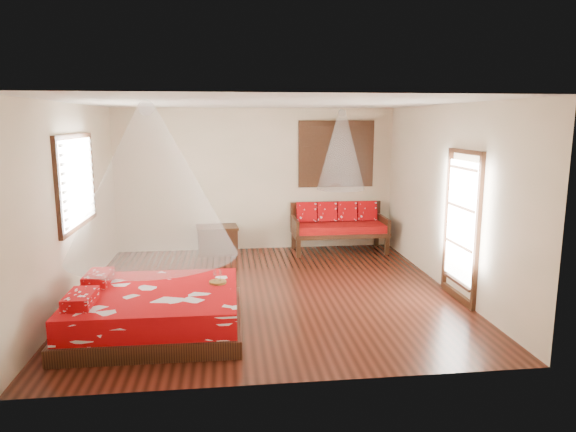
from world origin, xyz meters
name	(u,v)px	position (x,y,z in m)	size (l,w,h in m)	color
room	(267,201)	(0.00, 0.00, 1.40)	(5.54, 5.54, 2.84)	black
bed	(155,310)	(-1.50, -1.24, 0.25)	(2.10, 1.90, 0.64)	black
daybed	(338,225)	(1.60, 2.38, 0.52)	(1.85, 0.82, 0.96)	black
storage_chest	(217,240)	(-0.79, 2.45, 0.27)	(0.83, 0.64, 0.54)	black
shutter_panel	(336,154)	(1.60, 2.72, 1.90)	(1.52, 0.06, 1.32)	black
window_left	(77,181)	(-2.71, 0.20, 1.70)	(0.10, 1.74, 1.34)	black
glazed_door	(461,227)	(2.72, -0.60, 1.07)	(0.08, 1.02, 2.16)	black
wine_tray	(218,280)	(-0.73, -1.02, 0.55)	(0.22, 0.22, 0.18)	brown
mosquito_net_main	(150,181)	(-1.48, -1.24, 1.85)	(2.03, 2.03, 1.80)	white
mosquito_net_daybed	(341,150)	(1.60, 2.25, 2.00)	(0.92, 0.92, 1.50)	white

